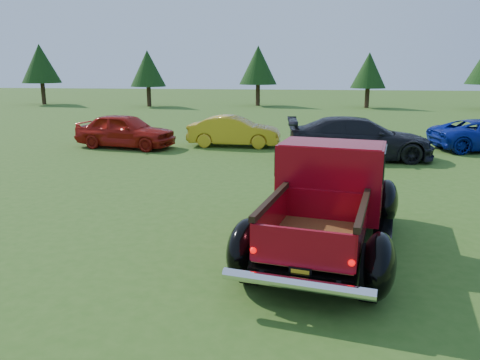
{
  "coord_description": "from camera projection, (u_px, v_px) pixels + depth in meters",
  "views": [
    {
      "loc": [
        0.66,
        -9.47,
        3.29
      ],
      "look_at": [
        -0.58,
        0.2,
        0.92
      ],
      "focal_mm": 35.0,
      "sensor_mm": 36.0,
      "label": 1
    }
  ],
  "objects": [
    {
      "name": "show_car_red",
      "position": [
        125.0,
        131.0,
        19.32
      ],
      "size": [
        4.37,
        2.39,
        1.41
      ],
      "primitive_type": "imported",
      "rotation": [
        0.0,
        0.0,
        1.39
      ],
      "color": "#A0160E",
      "rests_on": "ground"
    },
    {
      "name": "ground",
      "position": [
        266.0,
        225.0,
        9.98
      ],
      "size": [
        120.0,
        120.0,
        0.0
      ],
      "primitive_type": "plane",
      "color": "#335919",
      "rests_on": "ground"
    },
    {
      "name": "pickup_truck",
      "position": [
        330.0,
        196.0,
        8.76
      ],
      "size": [
        3.28,
        5.5,
        1.94
      ],
      "rotation": [
        0.0,
        0.0,
        -0.2
      ],
      "color": "black",
      "rests_on": "ground"
    },
    {
      "name": "tree_west",
      "position": [
        148.0,
        69.0,
        38.68
      ],
      "size": [
        2.94,
        2.94,
        4.6
      ],
      "color": "#332114",
      "rests_on": "ground"
    },
    {
      "name": "show_car_grey",
      "position": [
        359.0,
        138.0,
        16.92
      ],
      "size": [
        5.3,
        2.36,
        1.51
      ],
      "primitive_type": "imported",
      "rotation": [
        0.0,
        0.0,
        1.62
      ],
      "color": "black",
      "rests_on": "ground"
    },
    {
      "name": "tree_far_west",
      "position": [
        40.0,
        64.0,
        40.79
      ],
      "size": [
        3.33,
        3.33,
        5.2
      ],
      "color": "#332114",
      "rests_on": "ground"
    },
    {
      "name": "tree_mid_left",
      "position": [
        258.0,
        65.0,
        39.43
      ],
      "size": [
        3.2,
        3.2,
        5.0
      ],
      "color": "#332114",
      "rests_on": "ground"
    },
    {
      "name": "show_car_yellow",
      "position": [
        234.0,
        131.0,
        19.66
      ],
      "size": [
        3.87,
        1.39,
        1.27
      ],
      "primitive_type": "imported",
      "rotation": [
        0.0,
        0.0,
        1.56
      ],
      "color": "gold",
      "rests_on": "ground"
    },
    {
      "name": "tree_mid_right",
      "position": [
        369.0,
        70.0,
        37.45
      ],
      "size": [
        2.82,
        2.82,
        4.4
      ],
      "color": "#332114",
      "rests_on": "ground"
    }
  ]
}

